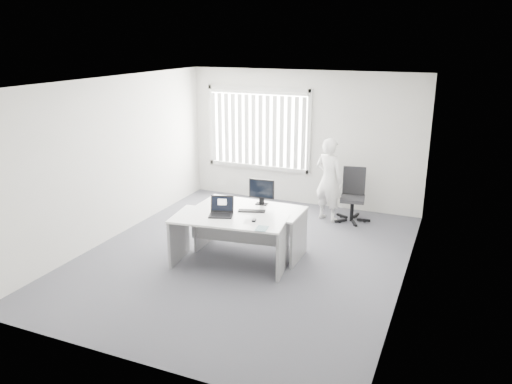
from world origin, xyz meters
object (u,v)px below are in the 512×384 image
at_px(desk_near, 229,231).
at_px(laptop, 221,208).
at_px(desk_far, 250,220).
at_px(office_chair, 352,204).
at_px(monitor, 262,192).
at_px(person, 329,180).

height_order(desk_near, laptop, laptop).
xyz_separation_m(desk_near, laptop, (-0.15, 0.02, 0.36)).
bearing_deg(desk_far, office_chair, 60.34).
bearing_deg(laptop, desk_far, 50.09).
distance_m(desk_far, office_chair, 2.48).
bearing_deg(laptop, monitor, 48.02).
bearing_deg(desk_near, laptop, 165.15).
bearing_deg(office_chair, desk_far, -128.48).
relative_size(desk_near, monitor, 4.28).
height_order(desk_near, monitor, monitor).
bearing_deg(person, office_chair, -142.18).
bearing_deg(laptop, person, 50.53).
bearing_deg(laptop, office_chair, 43.80).
xyz_separation_m(desk_far, laptop, (-0.24, -0.59, 0.37)).
bearing_deg(desk_near, monitor, 68.24).
relative_size(laptop, monitor, 0.84).
bearing_deg(person, desk_far, 88.60).
height_order(office_chair, person, person).
distance_m(person, monitor, 1.92).
bearing_deg(desk_far, person, 68.83).
bearing_deg(desk_near, person, 63.92).
relative_size(desk_far, monitor, 4.03).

